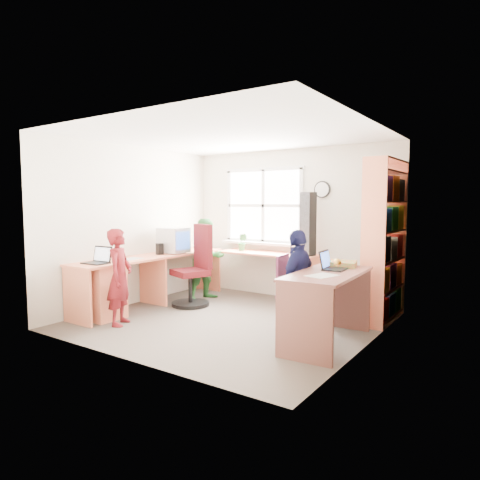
% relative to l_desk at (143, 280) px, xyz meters
% --- Properties ---
extents(room, '(3.64, 3.44, 2.44)m').
position_rel_l_desk_xyz_m(room, '(1.32, 0.38, 0.76)').
color(room, '#4E453E').
rests_on(room, ground).
extents(l_desk, '(2.38, 2.95, 0.75)m').
position_rel_l_desk_xyz_m(l_desk, '(0.00, 0.00, 0.00)').
color(l_desk, '#FF8D65').
rests_on(l_desk, ground).
extents(right_desk, '(0.71, 1.41, 0.79)m').
position_rel_l_desk_xyz_m(right_desk, '(2.72, 0.16, 0.12)').
color(right_desk, brown).
rests_on(right_desk, ground).
extents(bookshelf, '(0.30, 1.02, 2.10)m').
position_rel_l_desk_xyz_m(bookshelf, '(2.96, 1.47, 0.55)').
color(bookshelf, '#FF8D65').
rests_on(bookshelf, ground).
extents(swivel_chair, '(0.73, 0.73, 1.22)m').
position_rel_l_desk_xyz_m(swivel_chair, '(0.37, 0.71, 0.07)').
color(swivel_chair, black).
rests_on(swivel_chair, ground).
extents(wooden_chair, '(0.45, 0.45, 0.92)m').
position_rel_l_desk_xyz_m(wooden_chair, '(2.16, 0.37, 0.04)').
color(wooden_chair, '#77274D').
rests_on(wooden_chair, ground).
extents(crt_monitor, '(0.41, 0.37, 0.40)m').
position_rel_l_desk_xyz_m(crt_monitor, '(-0.15, 0.80, 0.50)').
color(crt_monitor, white).
rests_on(crt_monitor, l_desk).
extents(laptop_left, '(0.34, 0.28, 0.22)m').
position_rel_l_desk_xyz_m(laptop_left, '(-0.18, -0.60, 0.35)').
color(laptop_left, black).
rests_on(laptop_left, l_desk).
extents(laptop_right, '(0.28, 0.33, 0.22)m').
position_rel_l_desk_xyz_m(laptop_right, '(2.67, 0.37, 0.39)').
color(laptop_right, black).
rests_on(laptop_right, right_desk).
extents(speaker_a, '(0.10, 0.10, 0.18)m').
position_rel_l_desk_xyz_m(speaker_a, '(-0.19, 0.53, 0.38)').
color(speaker_a, black).
rests_on(speaker_a, l_desk).
extents(speaker_b, '(0.09, 0.09, 0.17)m').
position_rel_l_desk_xyz_m(speaker_b, '(-0.15, 1.04, 0.38)').
color(speaker_b, black).
rests_on(speaker_b, l_desk).
extents(cd_tower, '(0.23, 0.21, 0.96)m').
position_rel_l_desk_xyz_m(cd_tower, '(1.75, 1.70, 0.77)').
color(cd_tower, black).
rests_on(cd_tower, l_desk).
extents(game_box, '(0.40, 0.40, 0.07)m').
position_rel_l_desk_xyz_m(game_box, '(2.69, 0.65, 0.37)').
color(game_box, red).
rests_on(game_box, right_desk).
extents(paper_a, '(0.25, 0.34, 0.00)m').
position_rel_l_desk_xyz_m(paper_a, '(-0.15, -0.07, 0.30)').
color(paper_a, beige).
rests_on(paper_a, l_desk).
extents(paper_b, '(0.30, 0.37, 0.00)m').
position_rel_l_desk_xyz_m(paper_b, '(2.75, -0.08, 0.34)').
color(paper_b, beige).
rests_on(paper_b, right_desk).
extents(potted_plant, '(0.17, 0.14, 0.29)m').
position_rel_l_desk_xyz_m(potted_plant, '(0.57, 1.70, 0.44)').
color(potted_plant, '#2E743D').
rests_on(potted_plant, l_desk).
extents(person_red, '(0.47, 0.53, 1.23)m').
position_rel_l_desk_xyz_m(person_red, '(0.25, -0.62, 0.16)').
color(person_red, maroon).
rests_on(person_red, ground).
extents(person_green, '(0.64, 0.74, 1.30)m').
position_rel_l_desk_xyz_m(person_green, '(0.26, 1.14, 0.19)').
color(person_green, '#2E7432').
rests_on(person_green, ground).
extents(person_navy, '(0.31, 0.73, 1.24)m').
position_rel_l_desk_xyz_m(person_navy, '(2.30, 0.30, 0.16)').
color(person_navy, '#151641').
rests_on(person_navy, ground).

